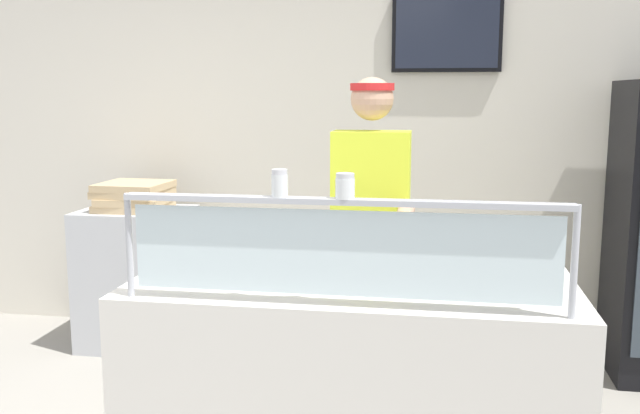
{
  "coord_description": "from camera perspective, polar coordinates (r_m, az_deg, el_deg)",
  "views": [
    {
      "loc": [
        1.19,
        -2.27,
        1.68
      ],
      "look_at": [
        0.74,
        0.43,
        1.24
      ],
      "focal_mm": 39.37,
      "sensor_mm": 36.0,
      "label": 1
    }
  ],
  "objects": [
    {
      "name": "shop_rear_unit",
      "position": [
        4.79,
        5.79,
        5.32
      ],
      "size": [
        6.14,
        0.13,
        2.7
      ],
      "color": "silver",
      "rests_on": "ground"
    },
    {
      "name": "serving_counter",
      "position": [
        2.94,
        2.53,
        -15.01
      ],
      "size": [
        1.74,
        0.79,
        0.95
      ],
      "primitive_type": "cube",
      "color": "silver",
      "rests_on": "ground"
    },
    {
      "name": "sneeze_guard",
      "position": [
        2.4,
        1.66,
        -2.45
      ],
      "size": [
        1.56,
        0.06,
        0.38
      ],
      "color": "#B2B5BC",
      "rests_on": "serving_counter"
    },
    {
      "name": "pizza_tray",
      "position": [
        2.89,
        2.5,
        -5.12
      ],
      "size": [
        0.41,
        0.41,
        0.04
      ],
      "color": "#9EA0A8",
      "rests_on": "serving_counter"
    },
    {
      "name": "pizza_server",
      "position": [
        2.86,
        2.73,
        -4.8
      ],
      "size": [
        0.09,
        0.28,
        0.01
      ],
      "primitive_type": "cube",
      "rotation": [
        0.0,
        0.0,
        0.04
      ],
      "color": "#ADAFB7",
      "rests_on": "pizza_tray"
    },
    {
      "name": "parmesan_shaker",
      "position": [
        2.41,
        -3.3,
        1.8
      ],
      "size": [
        0.06,
        0.06,
        0.1
      ],
      "color": "white",
      "rests_on": "sneeze_guard"
    },
    {
      "name": "pepper_flake_shaker",
      "position": [
        2.37,
        2.05,
        1.59
      ],
      "size": [
        0.07,
        0.07,
        0.09
      ],
      "color": "white",
      "rests_on": "sneeze_guard"
    },
    {
      "name": "worker_figure",
      "position": [
        3.51,
        4.2,
        -1.91
      ],
      "size": [
        0.41,
        0.5,
        1.76
      ],
      "color": "#23232D",
      "rests_on": "ground"
    },
    {
      "name": "prep_shelf",
      "position": [
        4.86,
        -14.58,
        -5.59
      ],
      "size": [
        0.7,
        0.55,
        0.93
      ],
      "primitive_type": "cube",
      "color": "#B7BABF",
      "rests_on": "ground"
    },
    {
      "name": "pizza_box_stack",
      "position": [
        4.76,
        -14.85,
        0.87
      ],
      "size": [
        0.45,
        0.44,
        0.18
      ],
      "color": "tan",
      "rests_on": "prep_shelf"
    }
  ]
}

